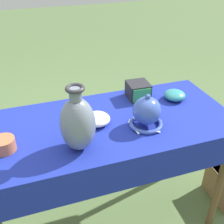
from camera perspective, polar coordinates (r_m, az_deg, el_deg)
ground_plane at (r=2.04m, az=-0.52°, el=-20.76°), size 14.00×14.00×0.00m
display_table at (r=1.53m, az=-0.50°, el=-4.80°), size 1.35×0.63×0.79m
vase_tall_bulbous at (r=1.24m, az=-6.99°, el=-2.29°), size 0.16×0.16×0.32m
vase_dome_bell at (r=1.42m, az=7.04°, el=-0.24°), size 0.18×0.19×0.18m
mosaic_tile_box at (r=1.69m, az=5.33°, el=4.40°), size 0.13×0.14×0.10m
bowl_shallow_teal at (r=1.72m, az=12.62°, el=3.36°), size 0.13×0.13×0.06m
bowl_shallow_ivory at (r=1.45m, az=-3.06°, el=-1.46°), size 0.14×0.14×0.06m
pot_squat_terracotta at (r=1.37m, az=-21.05°, el=-6.20°), size 0.10×0.10×0.06m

